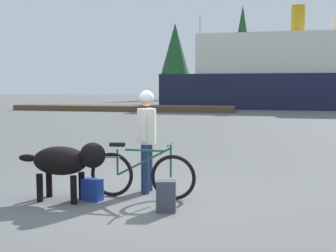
{
  "coord_description": "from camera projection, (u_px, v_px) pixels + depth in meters",
  "views": [
    {
      "loc": [
        2.13,
        -6.18,
        1.8
      ],
      "look_at": [
        0.29,
        1.98,
        1.0
      ],
      "focal_mm": 43.83,
      "sensor_mm": 36.0,
      "label": 1
    }
  ],
  "objects": [
    {
      "name": "ground_plane",
      "position": [
        124.0,
        198.0,
        6.64
      ],
      "size": [
        160.0,
        160.0,
        0.0
      ],
      "primitive_type": "plane",
      "color": "#595B5B"
    },
    {
      "name": "handbag_pannier",
      "position": [
        92.0,
        190.0,
        6.51
      ],
      "size": [
        0.35,
        0.25,
        0.34
      ],
      "primitive_type": "cube",
      "rotation": [
        0.0,
        0.0,
        -0.25
      ],
      "color": "navy",
      "rests_on": "ground_plane"
    },
    {
      "name": "sailboat_moored",
      "position": [
        200.0,
        100.0,
        39.6
      ],
      "size": [
        6.85,
        1.92,
        8.57
      ],
      "color": "navy",
      "rests_on": "ground_plane"
    },
    {
      "name": "pine_tree_center",
      "position": [
        242.0,
        44.0,
        51.81
      ],
      "size": [
        3.28,
        3.28,
        12.02
      ],
      "color": "#4C331E",
      "rests_on": "ground_plane"
    },
    {
      "name": "dog",
      "position": [
        67.0,
        161.0,
        6.44
      ],
      "size": [
        1.48,
        0.53,
        0.94
      ],
      "color": "black",
      "rests_on": "ground_plane"
    },
    {
      "name": "dock_pier",
      "position": [
        122.0,
        108.0,
        30.6
      ],
      "size": [
        16.63,
        2.51,
        0.4
      ],
      "primitive_type": "cube",
      "color": "brown",
      "rests_on": "ground_plane"
    },
    {
      "name": "backpack",
      "position": [
        166.0,
        196.0,
        5.92
      ],
      "size": [
        0.31,
        0.25,
        0.45
      ],
      "primitive_type": "cube",
      "rotation": [
        0.0,
        0.0,
        0.18
      ],
      "color": "#3F3F4C",
      "rests_on": "ground_plane"
    },
    {
      "name": "bicycle",
      "position": [
        141.0,
        174.0,
        6.61
      ],
      "size": [
        1.76,
        0.44,
        0.92
      ],
      "color": "black",
      "rests_on": "ground_plane"
    },
    {
      "name": "pine_tree_far_left",
      "position": [
        175.0,
        50.0,
        54.33
      ],
      "size": [
        3.85,
        3.85,
        10.16
      ],
      "color": "#4C331E",
      "rests_on": "ground_plane"
    },
    {
      "name": "person_cyclist",
      "position": [
        147.0,
        131.0,
        6.93
      ],
      "size": [
        0.32,
        0.53,
        1.74
      ],
      "color": "navy",
      "rests_on": "ground_plane"
    }
  ]
}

